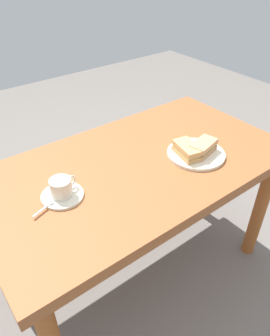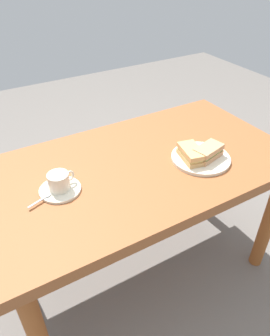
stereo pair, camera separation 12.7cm
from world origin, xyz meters
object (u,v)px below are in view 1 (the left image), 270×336
object	(u,v)px
sandwich_back	(187,150)
spoon	(47,206)
coffee_saucer	(63,195)
sandwich_plate	(196,154)
coffee_cup	(61,187)
dining_table	(138,180)
sandwich_front	(203,147)

from	to	relation	value
sandwich_back	spoon	distance (m)	0.62
coffee_saucer	spoon	size ratio (longest dim) A/B	1.63
sandwich_plate	coffee_cup	size ratio (longest dim) A/B	2.33
coffee_cup	spoon	world-z (taller)	coffee_cup
dining_table	sandwich_plate	distance (m)	0.28
dining_table	coffee_cup	distance (m)	0.38
sandwich_back	dining_table	bearing A→B (deg)	-28.20
sandwich_front	dining_table	bearing A→B (deg)	-26.69
sandwich_plate	spoon	distance (m)	0.67
sandwich_plate	sandwich_front	world-z (taller)	sandwich_front
sandwich_front	sandwich_back	size ratio (longest dim) A/B	0.96
sandwich_back	spoon	bearing A→B (deg)	-6.50
sandwich_plate	sandwich_back	xyz separation A→B (m)	(0.05, -0.01, 0.03)
coffee_cup	spoon	size ratio (longest dim) A/B	1.12
sandwich_front	spoon	world-z (taller)	sandwich_front
coffee_saucer	coffee_cup	xyz separation A→B (m)	(-0.00, -0.00, 0.04)
sandwich_plate	spoon	xyz separation A→B (m)	(0.66, -0.08, 0.01)
coffee_cup	coffee_saucer	bearing A→B (deg)	14.92
sandwich_front	sandwich_back	world-z (taller)	sandwich_front
sandwich_front	coffee_saucer	bearing A→B (deg)	-11.31
coffee_saucer	spoon	world-z (taller)	spoon
sandwich_plate	spoon	bearing A→B (deg)	-6.84
sandwich_back	coffee_saucer	xyz separation A→B (m)	(0.55, -0.10, -0.03)
sandwich_front	coffee_cup	world-z (taller)	coffee_cup
dining_table	sandwich_back	xyz separation A→B (m)	(-0.19, 0.10, 0.13)
coffee_cup	spoon	bearing A→B (deg)	19.36
dining_table	spoon	xyz separation A→B (m)	(0.43, 0.03, 0.11)
coffee_saucer	sandwich_plate	bearing A→B (deg)	170.00
dining_table	sandwich_plate	bearing A→B (deg)	154.85
dining_table	sandwich_plate	xyz separation A→B (m)	(-0.24, 0.11, 0.10)
dining_table	coffee_cup	world-z (taller)	coffee_cup
sandwich_front	coffee_saucer	world-z (taller)	sandwich_front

